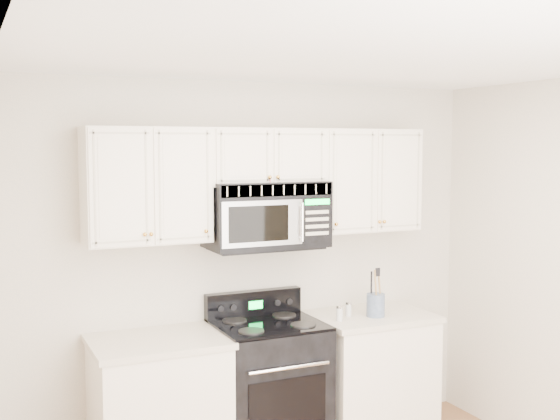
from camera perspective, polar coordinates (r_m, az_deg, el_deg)
room at (r=3.57m, az=8.85°, el=-8.62°), size 3.51×3.51×2.61m
base_cabinet_left at (r=4.79m, az=-9.82°, el=-15.95°), size 0.86×0.65×0.92m
base_cabinet_right at (r=5.39m, az=7.34°, el=-13.45°), size 0.86×0.65×0.92m
range at (r=5.01m, az=-0.96°, el=-14.17°), size 0.72×0.66×1.11m
upper_cabinets at (r=4.87m, az=-1.40°, el=2.70°), size 2.44×0.37×0.75m
microwave at (r=4.84m, az=-1.13°, el=-0.35°), size 0.82×0.46×0.45m
utensil_crock at (r=5.15m, az=7.78°, el=-7.62°), size 0.13×0.13×0.35m
shaker_salt at (r=5.00m, az=4.85°, el=-8.36°), size 0.05×0.05×0.11m
shaker_pepper at (r=5.14m, az=5.59°, el=-8.01°), size 0.04×0.04×0.11m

